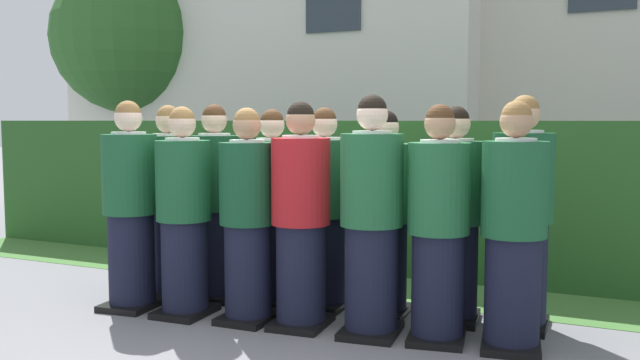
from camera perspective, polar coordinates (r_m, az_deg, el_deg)
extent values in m
plane|color=slate|center=(5.06, -1.26, -12.18)|extent=(60.00, 60.00, 0.00)
cylinder|color=black|center=(5.66, -15.51, -6.54)|extent=(0.36, 0.36, 0.76)
cube|color=black|center=(5.74, -15.42, -10.01)|extent=(0.42, 0.51, 0.05)
cylinder|color=#19512D|center=(5.56, -15.67, 0.48)|extent=(0.43, 0.43, 0.63)
cylinder|color=white|center=(5.55, -15.75, 3.76)|extent=(0.27, 0.27, 0.03)
cube|color=navy|center=(5.72, -14.53, 1.89)|extent=(0.04, 0.02, 0.28)
sphere|color=beige|center=(5.54, -15.78, 5.02)|extent=(0.21, 0.21, 0.21)
sphere|color=olive|center=(5.54, -15.79, 5.41)|extent=(0.20, 0.20, 0.20)
cylinder|color=black|center=(5.36, -11.28, -7.22)|extent=(0.35, 0.35, 0.74)
cube|color=black|center=(5.44, -11.21, -10.75)|extent=(0.39, 0.47, 0.05)
cylinder|color=#19512D|center=(5.26, -11.40, -0.04)|extent=(0.42, 0.42, 0.61)
cylinder|color=white|center=(5.24, -11.46, 3.33)|extent=(0.26, 0.26, 0.03)
cube|color=#236038|center=(5.41, -10.27, 1.41)|extent=(0.04, 0.01, 0.27)
sphere|color=beige|center=(5.24, -11.48, 4.63)|extent=(0.21, 0.21, 0.21)
sphere|color=olive|center=(5.24, -11.49, 5.03)|extent=(0.19, 0.19, 0.19)
cube|color=white|center=(5.49, -9.84, -0.76)|extent=(0.15, 0.02, 0.20)
cylinder|color=black|center=(5.13, -6.04, -7.73)|extent=(0.35, 0.35, 0.73)
cube|color=black|center=(5.22, -6.00, -11.38)|extent=(0.38, 0.47, 0.05)
cylinder|color=#144728|center=(5.02, -6.11, -0.29)|extent=(0.41, 0.41, 0.60)
cylinder|color=white|center=(5.01, -6.14, 3.21)|extent=(0.26, 0.26, 0.03)
cube|color=navy|center=(5.19, -5.07, 1.22)|extent=(0.04, 0.01, 0.27)
sphere|color=tan|center=(5.00, -6.16, 4.56)|extent=(0.21, 0.21, 0.21)
sphere|color=olive|center=(5.00, -6.16, 4.98)|extent=(0.19, 0.19, 0.19)
cylinder|color=black|center=(4.97, -1.60, -7.99)|extent=(0.36, 0.36, 0.75)
cube|color=black|center=(5.06, -1.59, -11.85)|extent=(0.41, 0.50, 0.05)
cylinder|color=#AD191E|center=(4.87, -1.62, -0.11)|extent=(0.42, 0.42, 0.62)
cylinder|color=white|center=(4.85, -1.62, 3.60)|extent=(0.26, 0.26, 0.03)
cube|color=#236038|center=(5.04, -0.77, 1.49)|extent=(0.04, 0.01, 0.27)
sphere|color=tan|center=(4.85, -1.63, 5.03)|extent=(0.21, 0.21, 0.21)
sphere|color=black|center=(4.85, -1.63, 5.47)|extent=(0.20, 0.20, 0.20)
cylinder|color=black|center=(4.80, 4.31, -8.38)|extent=(0.37, 0.37, 0.77)
cube|color=black|center=(4.89, 4.28, -12.48)|extent=(0.44, 0.52, 0.05)
cylinder|color=#1E5B33|center=(4.68, 4.36, 0.01)|extent=(0.43, 0.43, 0.64)
cylinder|color=white|center=(4.67, 4.39, 3.96)|extent=(0.27, 0.27, 0.03)
cube|color=gold|center=(4.87, 4.96, 1.70)|extent=(0.04, 0.02, 0.28)
sphere|color=beige|center=(4.67, 4.40, 5.47)|extent=(0.22, 0.22, 0.22)
sphere|color=black|center=(4.67, 4.40, 5.94)|extent=(0.20, 0.20, 0.20)
cube|color=white|center=(4.96, 5.13, -0.82)|extent=(0.15, 0.03, 0.20)
cylinder|color=black|center=(4.73, 9.82, -8.84)|extent=(0.35, 0.35, 0.74)
cube|color=black|center=(4.82, 9.76, -12.81)|extent=(0.44, 0.51, 0.05)
cylinder|color=#1E5B33|center=(4.61, 9.94, -0.69)|extent=(0.42, 0.42, 0.61)
cylinder|color=white|center=(4.59, 10.00, 3.16)|extent=(0.26, 0.26, 0.03)
cube|color=#236038|center=(4.80, 10.19, 0.99)|extent=(0.04, 0.02, 0.27)
sphere|color=tan|center=(4.59, 10.03, 4.65)|extent=(0.21, 0.21, 0.21)
sphere|color=#472D19|center=(4.59, 10.03, 5.11)|extent=(0.19, 0.19, 0.19)
cube|color=white|center=(4.89, 10.22, -1.45)|extent=(0.15, 0.03, 0.20)
cylinder|color=black|center=(4.67, 15.81, -9.08)|extent=(0.36, 0.36, 0.75)
cube|color=black|center=(4.76, 15.71, -13.15)|extent=(0.44, 0.52, 0.05)
cylinder|color=#19512D|center=(4.55, 16.01, -0.73)|extent=(0.42, 0.42, 0.62)
cylinder|color=white|center=(4.53, 16.11, 3.21)|extent=(0.26, 0.26, 0.03)
cube|color=#236038|center=(4.74, 16.05, 0.99)|extent=(0.04, 0.02, 0.27)
sphere|color=tan|center=(4.53, 16.15, 4.73)|extent=(0.21, 0.21, 0.21)
sphere|color=olive|center=(4.53, 16.16, 5.20)|extent=(0.19, 0.19, 0.19)
cube|color=white|center=(4.83, 15.99, -1.51)|extent=(0.15, 0.03, 0.20)
cylinder|color=black|center=(6.01, -12.40, -5.86)|extent=(0.36, 0.36, 0.75)
cube|color=black|center=(6.08, -12.34, -9.08)|extent=(0.44, 0.52, 0.05)
cylinder|color=#1E5B33|center=(5.92, -12.53, 0.65)|extent=(0.42, 0.42, 0.62)
cylinder|color=white|center=(5.90, -12.59, 3.69)|extent=(0.26, 0.26, 0.03)
cube|color=gold|center=(6.09, -11.66, 1.95)|extent=(0.04, 0.02, 0.27)
sphere|color=beige|center=(5.90, -12.61, 4.86)|extent=(0.21, 0.21, 0.21)
sphere|color=olive|center=(5.90, -12.62, 5.22)|extent=(0.19, 0.19, 0.19)
cube|color=white|center=(6.16, -11.32, -0.02)|extent=(0.15, 0.03, 0.20)
cylinder|color=black|center=(5.82, -8.71, -6.14)|extent=(0.36, 0.36, 0.75)
cube|color=black|center=(5.89, -8.67, -9.48)|extent=(0.42, 0.50, 0.05)
cylinder|color=#144728|center=(5.72, -8.80, 0.60)|extent=(0.42, 0.42, 0.62)
cylinder|color=white|center=(5.71, -8.84, 3.75)|extent=(0.26, 0.26, 0.03)
cube|color=navy|center=(5.89, -7.91, 1.94)|extent=(0.04, 0.02, 0.27)
sphere|color=beige|center=(5.71, -8.86, 4.96)|extent=(0.21, 0.21, 0.21)
sphere|color=#472D19|center=(5.71, -8.87, 5.33)|extent=(0.19, 0.19, 0.19)
cylinder|color=black|center=(5.63, -3.99, -6.57)|extent=(0.35, 0.35, 0.73)
cube|color=black|center=(5.71, -3.96, -9.91)|extent=(0.41, 0.49, 0.05)
cylinder|color=#19512D|center=(5.53, -4.03, 0.21)|extent=(0.41, 0.41, 0.60)
cylinder|color=white|center=(5.52, -4.05, 3.38)|extent=(0.26, 0.26, 0.03)
cube|color=navy|center=(5.71, -3.27, 1.57)|extent=(0.04, 0.02, 0.27)
sphere|color=beige|center=(5.51, -4.05, 4.61)|extent=(0.21, 0.21, 0.21)
sphere|color=#472D19|center=(5.51, -4.06, 4.98)|extent=(0.19, 0.19, 0.19)
cylinder|color=black|center=(5.47, 0.36, -6.86)|extent=(0.35, 0.35, 0.74)
cube|color=black|center=(5.55, 0.36, -10.33)|extent=(0.39, 0.47, 0.05)
cylinder|color=#19512D|center=(5.37, 0.36, 0.16)|extent=(0.42, 0.42, 0.61)
cylinder|color=white|center=(5.36, 0.36, 3.45)|extent=(0.26, 0.26, 0.03)
cube|color=navy|center=(5.55, 1.13, 1.57)|extent=(0.04, 0.01, 0.27)
sphere|color=beige|center=(5.36, 0.36, 4.72)|extent=(0.21, 0.21, 0.21)
sphere|color=#472D19|center=(5.35, 0.36, 5.11)|extent=(0.19, 0.19, 0.19)
cube|color=white|center=(5.63, 1.39, -0.55)|extent=(0.15, 0.01, 0.20)
cylinder|color=black|center=(5.30, 5.42, -7.36)|extent=(0.35, 0.35, 0.72)
cube|color=black|center=(5.38, 5.39, -10.86)|extent=(0.40, 0.48, 0.05)
cylinder|color=#1E5B33|center=(5.20, 5.48, -0.23)|extent=(0.41, 0.41, 0.60)
cylinder|color=white|center=(5.18, 5.50, 3.11)|extent=(0.25, 0.25, 0.03)
cube|color=navy|center=(5.37, 6.02, 1.21)|extent=(0.04, 0.01, 0.26)
sphere|color=beige|center=(5.17, 5.52, 4.41)|extent=(0.20, 0.20, 0.20)
sphere|color=black|center=(5.17, 5.52, 4.81)|extent=(0.19, 0.19, 0.19)
cylinder|color=black|center=(5.19, 11.13, -7.61)|extent=(0.35, 0.35, 0.74)
cube|color=black|center=(5.28, 11.07, -11.24)|extent=(0.42, 0.50, 0.05)
cylinder|color=#19512D|center=(5.09, 11.26, -0.21)|extent=(0.42, 0.42, 0.61)
cylinder|color=white|center=(5.07, 11.32, 3.27)|extent=(0.26, 0.26, 0.03)
cube|color=gold|center=(5.28, 11.53, 1.29)|extent=(0.04, 0.02, 0.27)
sphere|color=beige|center=(5.07, 11.34, 4.61)|extent=(0.21, 0.21, 0.21)
sphere|color=black|center=(5.07, 11.35, 5.02)|extent=(0.19, 0.19, 0.19)
cube|color=white|center=(5.36, 11.58, -0.93)|extent=(0.15, 0.03, 0.20)
cylinder|color=black|center=(5.15, 16.46, -7.63)|extent=(0.37, 0.37, 0.77)
cube|color=black|center=(5.24, 16.36, -11.47)|extent=(0.41, 0.49, 0.05)
cylinder|color=#19512D|center=(5.05, 16.66, 0.19)|extent=(0.44, 0.44, 0.64)
cylinder|color=white|center=(5.03, 16.76, 3.86)|extent=(0.27, 0.27, 0.03)
cube|color=navy|center=(5.24, 16.93, 1.75)|extent=(0.04, 0.01, 0.28)
sphere|color=tan|center=(5.03, 16.79, 5.27)|extent=(0.22, 0.22, 0.22)
sphere|color=olive|center=(5.03, 16.80, 5.71)|extent=(0.20, 0.20, 0.20)
cube|color=#285623|center=(6.83, 6.54, -1.31)|extent=(10.25, 0.70, 1.49)
cube|color=silver|center=(12.85, -2.72, 10.54)|extent=(7.49, 3.44, 5.46)
cube|color=#2D3842|center=(12.39, -13.75, 13.66)|extent=(0.90, 0.04, 1.10)
cylinder|color=brown|center=(12.90, -15.52, 2.00)|extent=(0.24, 0.24, 1.71)
sphere|color=#2D6028|center=(12.97, -15.74, 11.46)|extent=(2.73, 2.73, 2.73)
cube|color=#477A38|center=(6.21, 4.12, -8.87)|extent=(10.25, 0.90, 0.01)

